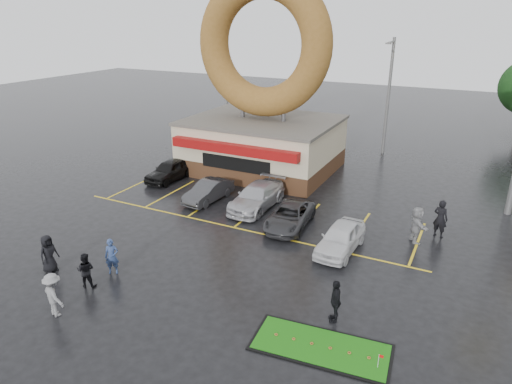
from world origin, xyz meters
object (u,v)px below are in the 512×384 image
at_px(streetlight_mid, 388,94).
at_px(putting_green, 321,347).
at_px(car_dgrey, 208,191).
at_px(person_cameraman, 335,301).
at_px(dumpster, 196,149).
at_px(car_white, 341,238).
at_px(donut_shop, 263,108).
at_px(car_silver, 257,197).
at_px(car_grey, 290,216).
at_px(streetlight_left, 226,84).
at_px(car_black, 170,170).
at_px(person_blue, 112,257).

distance_m(streetlight_mid, putting_green, 25.04).
xyz_separation_m(car_dgrey, person_cameraman, (10.40, -7.78, 0.22)).
bearing_deg(dumpster, car_white, -44.62).
distance_m(donut_shop, dumpster, 7.15).
xyz_separation_m(dumpster, putting_green, (16.30, -16.79, -0.61)).
distance_m(car_dgrey, car_silver, 3.11).
relative_size(car_grey, person_cameraman, 2.50).
bearing_deg(streetlight_left, donut_shop, -44.78).
bearing_deg(dumpster, car_grey, -47.04).
bearing_deg(car_grey, car_black, 157.99).
height_order(person_blue, dumpster, person_blue).
height_order(streetlight_left, car_black, streetlight_left).
relative_size(car_grey, person_blue, 2.59).
distance_m(streetlight_mid, car_grey, 16.62).
bearing_deg(dumpster, donut_shop, -14.50).
distance_m(streetlight_left, putting_green, 29.44).
height_order(car_silver, car_white, car_silver).
height_order(streetlight_mid, person_cameraman, streetlight_mid).
relative_size(streetlight_left, car_grey, 2.14).
distance_m(car_black, car_silver, 7.62).
relative_size(car_black, putting_green, 0.83).
distance_m(car_silver, putting_green, 12.30).
relative_size(car_grey, dumpster, 2.33).
distance_m(streetlight_left, streetlight_mid, 14.04).
height_order(streetlight_mid, car_silver, streetlight_mid).
bearing_deg(car_silver, donut_shop, 114.06).
bearing_deg(car_dgrey, person_blue, -80.35).
xyz_separation_m(streetlight_left, person_blue, (7.54, -22.87, -3.97)).
bearing_deg(dumpster, putting_green, -56.90).
xyz_separation_m(donut_shop, car_white, (8.78, -9.47, -3.80)).
xyz_separation_m(streetlight_mid, person_cameraman, (3.18, -22.69, -3.94)).
bearing_deg(car_silver, person_blue, -103.54).
height_order(car_silver, dumpster, car_silver).
relative_size(donut_shop, person_blue, 8.32).
height_order(car_silver, car_grey, car_silver).
xyz_separation_m(car_white, person_cameraman, (1.41, -5.27, 0.17)).
relative_size(streetlight_mid, car_black, 2.23).
bearing_deg(car_silver, putting_green, -52.53).
bearing_deg(car_dgrey, streetlight_left, 120.85).
bearing_deg(dumpster, car_dgrey, -62.56).
distance_m(streetlight_left, car_silver, 17.26).
relative_size(donut_shop, putting_green, 2.77).
bearing_deg(car_dgrey, putting_green, -37.25).
bearing_deg(person_blue, putting_green, -36.25).
height_order(car_black, car_silver, same).
xyz_separation_m(car_grey, person_cameraman, (4.61, -6.67, 0.26)).
bearing_deg(streetlight_mid, donut_shop, -131.38).
xyz_separation_m(streetlight_left, car_white, (15.78, -16.42, -4.12)).
distance_m(streetlight_left, car_white, 23.14).
xyz_separation_m(donut_shop, putting_green, (10.26, -16.42, -4.43)).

